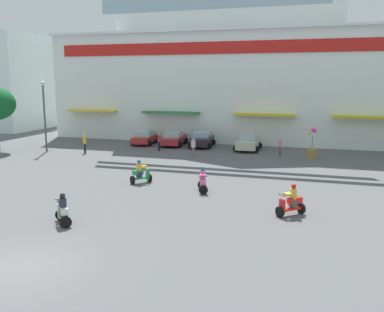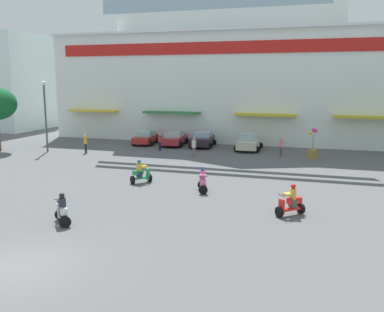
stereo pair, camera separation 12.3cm
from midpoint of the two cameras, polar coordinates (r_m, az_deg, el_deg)
The scene contains 17 objects.
ground_plane at distance 27.08m, azimuth -4.87°, elevation -3.55°, with size 128.00×128.00×0.00m, color #58595C.
colonial_building at distance 48.09m, azimuth 5.24°, elevation 12.83°, with size 37.88×15.52×19.95m.
flank_building_left at distance 61.87m, azimuth -23.42°, elevation 9.10°, with size 9.00×10.75×12.20m.
parked_car_0 at distance 42.98m, azimuth -6.43°, elevation 2.52°, with size 2.51×4.05×1.41m.
parked_car_1 at distance 41.98m, azimuth -2.57°, elevation 2.39°, with size 2.65×4.37×1.38m.
parked_car_2 at distance 40.96m, azimuth 1.27°, elevation 2.27°, with size 2.57×4.07×1.50m.
parked_car_3 at distance 39.41m, azimuth 7.49°, elevation 1.86°, with size 2.46×4.12×1.48m.
scooter_rider_0 at distance 26.84m, azimuth -7.08°, elevation -2.32°, with size 1.27×1.32×1.52m.
scooter_rider_2 at distance 24.62m, azimuth 1.30°, elevation -3.44°, with size 0.93×1.41×1.49m.
scooter_rider_3 at distance 20.05m, azimuth -17.20°, elevation -7.11°, with size 1.29×1.32×1.48m.
scooter_rider_4 at distance 20.90m, azimuth 13.09°, elevation -6.12°, with size 1.41×1.34×1.55m.
pedestrian_0 at distance 38.81m, azimuth -14.37°, elevation 1.84°, with size 0.36×0.36×1.69m.
pedestrian_1 at distance 35.78m, azimuth 0.08°, elevation 1.37°, with size 0.52×0.52×1.63m.
pedestrian_2 at distance 38.75m, azimuth -4.55°, elevation 2.06°, with size 0.43×0.43×1.64m.
pedestrian_3 at distance 36.76m, azimuth 11.75°, elevation 1.36°, with size 0.45×0.45×1.57m.
streetlamp_near at distance 40.20m, azimuth -19.40°, elevation 5.79°, with size 0.40×0.40×6.32m.
balloon_vendor_cart at distance 36.41m, azimuth 15.80°, elevation 1.02°, with size 0.93×1.07×2.57m.
Camera 1 is at (9.75, -11.42, 6.43)m, focal length 39.50 mm.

